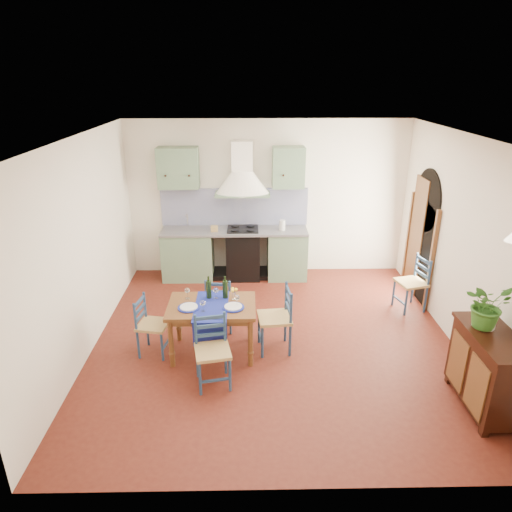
# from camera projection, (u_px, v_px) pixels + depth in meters

# --- Properties ---
(floor) EXTENTS (5.00, 5.00, 0.00)m
(floor) POSITION_uv_depth(u_px,v_px,m) (274.00, 340.00, 6.46)
(floor) COLOR #47160F
(floor) RESTS_ON ground
(back_wall) EXTENTS (5.00, 0.96, 2.80)m
(back_wall) POSITION_uv_depth(u_px,v_px,m) (242.00, 221.00, 8.19)
(back_wall) COLOR silver
(back_wall) RESTS_ON ground
(right_wall) EXTENTS (0.26, 5.00, 2.80)m
(right_wall) POSITION_uv_depth(u_px,v_px,m) (455.00, 244.00, 6.26)
(right_wall) COLOR silver
(right_wall) RESTS_ON ground
(left_wall) EXTENTS (0.04, 5.00, 2.80)m
(left_wall) POSITION_uv_depth(u_px,v_px,m) (83.00, 249.00, 5.90)
(left_wall) COLOR silver
(left_wall) RESTS_ON ground
(ceiling) EXTENTS (5.00, 5.00, 0.01)m
(ceiling) POSITION_uv_depth(u_px,v_px,m) (277.00, 137.00, 5.41)
(ceiling) COLOR silver
(ceiling) RESTS_ON back_wall
(dining_table) EXTENTS (1.14, 0.85, 1.04)m
(dining_table) POSITION_uv_depth(u_px,v_px,m) (212.00, 310.00, 5.94)
(dining_table) COLOR brown
(dining_table) RESTS_ON ground
(chair_near) EXTENTS (0.48, 0.48, 0.88)m
(chair_near) POSITION_uv_depth(u_px,v_px,m) (212.00, 350.00, 5.41)
(chair_near) COLOR navy
(chair_near) RESTS_ON ground
(chair_far) EXTENTS (0.43, 0.43, 0.84)m
(chair_far) POSITION_uv_depth(u_px,v_px,m) (220.00, 302.00, 6.59)
(chair_far) COLOR navy
(chair_far) RESTS_ON ground
(chair_left) EXTENTS (0.44, 0.44, 0.82)m
(chair_left) POSITION_uv_depth(u_px,v_px,m) (151.00, 325.00, 6.02)
(chair_left) COLOR navy
(chair_left) RESTS_ON ground
(chair_right) EXTENTS (0.47, 0.47, 0.92)m
(chair_right) POSITION_uv_depth(u_px,v_px,m) (277.00, 318.00, 6.08)
(chair_right) COLOR navy
(chair_right) RESTS_ON ground
(chair_spare) EXTENTS (0.50, 0.50, 0.88)m
(chair_spare) POSITION_uv_depth(u_px,v_px,m) (413.00, 283.00, 7.16)
(chair_spare) COLOR navy
(chair_spare) RESTS_ON ground
(sideboard) EXTENTS (0.50, 1.05, 0.94)m
(sideboard) POSITION_uv_depth(u_px,v_px,m) (488.00, 369.00, 4.99)
(sideboard) COLOR black
(sideboard) RESTS_ON ground
(potted_plant) EXTENTS (0.60, 0.56, 0.53)m
(potted_plant) POSITION_uv_depth(u_px,v_px,m) (488.00, 305.00, 4.90)
(potted_plant) COLOR #2D631F
(potted_plant) RESTS_ON sideboard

